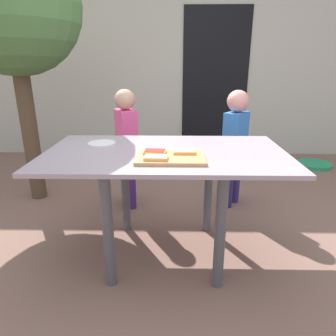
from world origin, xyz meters
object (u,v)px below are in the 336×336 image
at_px(pizza_slice_far_left, 155,152).
at_px(child_right, 235,140).
at_px(pizza_slice_near_left, 156,158).
at_px(dining_table, 165,168).
at_px(child_left, 127,141).
at_px(backyard_tree, 11,6).
at_px(garden_hose_coil, 314,164).
at_px(plate_white_left, 102,143).
at_px(pizza_slice_far_right, 184,152).
at_px(cutting_board, 170,158).

bearing_deg(pizza_slice_far_left, child_right, 54.38).
bearing_deg(pizza_slice_near_left, dining_table, 78.76).
relative_size(dining_table, child_left, 1.41).
bearing_deg(backyard_tree, garden_hose_coil, 17.75).
distance_m(plate_white_left, backyard_tree, 1.51).
distance_m(pizza_slice_far_left, backyard_tree, 1.89).
relative_size(plate_white_left, child_right, 0.18).
xyz_separation_m(child_right, backyard_tree, (-1.91, 0.13, 1.10)).
relative_size(dining_table, child_right, 1.42).
xyz_separation_m(dining_table, plate_white_left, (-0.44, 0.17, 0.12)).
bearing_deg(dining_table, child_left, 115.53).
xyz_separation_m(pizza_slice_near_left, garden_hose_coil, (1.95, 2.20, -0.76)).
bearing_deg(garden_hose_coil, backyard_tree, -162.25).
distance_m(dining_table, pizza_slice_far_right, 0.21).
bearing_deg(pizza_slice_near_left, backyard_tree, 137.11).
height_order(plate_white_left, garden_hose_coil, plate_white_left).
distance_m(plate_white_left, garden_hose_coil, 3.05).
bearing_deg(child_left, dining_table, -64.47).
relative_size(dining_table, pizza_slice_far_right, 11.61).
bearing_deg(garden_hose_coil, child_right, -138.31).
height_order(pizza_slice_far_right, child_right, child_right).
distance_m(dining_table, garden_hose_coil, 2.81).
bearing_deg(pizza_slice_far_right, pizza_slice_far_left, -177.66).
distance_m(pizza_slice_near_left, garden_hose_coil, 3.04).
xyz_separation_m(plate_white_left, child_left, (0.08, 0.60, -0.14)).
height_order(pizza_slice_near_left, pizza_slice_far_right, same).
relative_size(child_right, backyard_tree, 0.46).
distance_m(pizza_slice_far_right, child_left, 1.02).
bearing_deg(pizza_slice_far_right, child_right, 62.04).
xyz_separation_m(dining_table, cutting_board, (0.03, -0.17, 0.12)).
distance_m(pizza_slice_near_left, plate_white_left, 0.57).
height_order(cutting_board, garden_hose_coil, cutting_board).
xyz_separation_m(pizza_slice_far_right, child_left, (-0.48, 0.88, -0.16)).
distance_m(pizza_slice_near_left, child_left, 1.07).
bearing_deg(cutting_board, plate_white_left, 144.50).
bearing_deg(garden_hose_coil, cutting_board, -131.19).
bearing_deg(dining_table, cutting_board, -78.85).
bearing_deg(plate_white_left, pizza_slice_near_left, -45.51).
bearing_deg(dining_table, plate_white_left, 159.07).
bearing_deg(dining_table, child_right, 53.25).
bearing_deg(pizza_slice_far_right, backyard_tree, 143.67).
relative_size(child_left, child_right, 1.01).
height_order(pizza_slice_near_left, backyard_tree, backyard_tree).
distance_m(child_left, child_right, 0.97).
bearing_deg(child_left, garden_hose_coil, 27.81).
bearing_deg(backyard_tree, pizza_slice_far_right, -36.33).
distance_m(plate_white_left, child_right, 1.24).
relative_size(pizza_slice_near_left, child_right, 0.13).
relative_size(cutting_board, pizza_slice_near_left, 2.93).
xyz_separation_m(pizza_slice_far_right, pizza_slice_far_left, (-0.18, -0.01, 0.00)).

